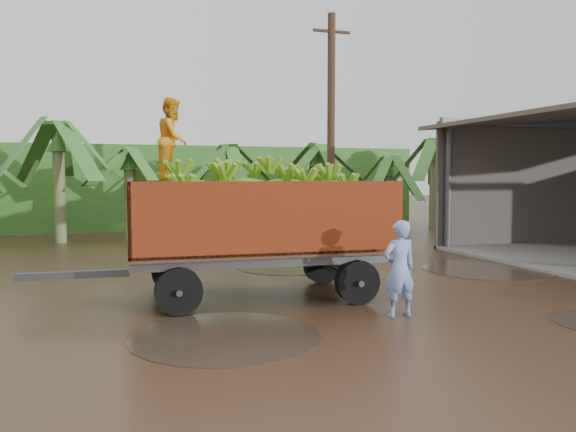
{
  "coord_description": "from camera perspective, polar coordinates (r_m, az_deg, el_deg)",
  "views": [
    {
      "loc": [
        -4.81,
        -9.5,
        2.3
      ],
      "look_at": [
        -1.4,
        1.19,
        1.5
      ],
      "focal_mm": 35.0,
      "sensor_mm": 36.0,
      "label": 1
    }
  ],
  "objects": [
    {
      "name": "ground",
      "position": [
        10.89,
        9.05,
        -8.16
      ],
      "size": [
        100.0,
        100.0,
        0.0
      ],
      "primitive_type": "plane",
      "color": "black",
      "rests_on": "ground"
    },
    {
      "name": "hedge_north",
      "position": [
        25.66,
        -11.42,
        2.88
      ],
      "size": [
        22.0,
        3.0,
        3.6
      ],
      "primitive_type": "cube",
      "color": "#2D661E",
      "rests_on": "ground"
    },
    {
      "name": "banana_trailer",
      "position": [
        10.57,
        -3.09,
        -0.57
      ],
      "size": [
        6.69,
        2.55,
        3.76
      ],
      "rotation": [
        0.0,
        0.0,
        -0.05
      ],
      "color": "#A43317",
      "rests_on": "ground"
    },
    {
      "name": "man_blue",
      "position": [
        9.37,
        11.25,
        -5.25
      ],
      "size": [
        0.6,
        0.41,
        1.59
      ],
      "primitive_type": "imported",
      "rotation": [
        0.0,
        0.0,
        3.19
      ],
      "color": "#7E9BE7",
      "rests_on": "ground"
    },
    {
      "name": "utility_pole",
      "position": [
        17.69,
        4.39,
        8.6
      ],
      "size": [
        1.2,
        0.24,
        7.28
      ],
      "color": "#47301E",
      "rests_on": "ground"
    },
    {
      "name": "banana_plants",
      "position": [
        16.52,
        -19.03,
        2.37
      ],
      "size": [
        24.35,
        20.5,
        4.27
      ],
      "color": "#2D661E",
      "rests_on": "ground"
    }
  ]
}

